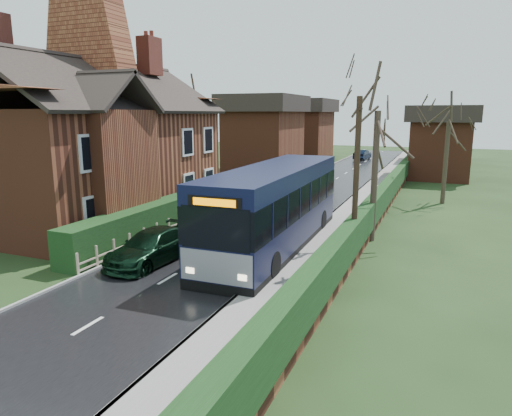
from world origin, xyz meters
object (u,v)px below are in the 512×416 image
at_px(brick_house, 97,141).
at_px(bus, 275,208).
at_px(bus_stop_sign, 282,219).
at_px(car_green, 152,247).
at_px(car_silver, 253,195).
at_px(telegraph_pole, 356,181).

height_order(brick_house, bus, brick_house).
bearing_deg(bus, bus_stop_sign, -64.30).
relative_size(brick_house, bus_stop_sign, 5.25).
relative_size(brick_house, car_green, 3.24).
height_order(bus, car_green, bus).
distance_m(car_silver, car_green, 12.13).
bearing_deg(bus, car_green, -136.13).
bearing_deg(car_silver, bus_stop_sign, -55.88).
distance_m(brick_house, car_green, 9.68).
bearing_deg(bus_stop_sign, bus, 135.49).
height_order(bus, telegraph_pole, telegraph_pole).
distance_m(brick_house, bus_stop_sign, 12.71).
bearing_deg(telegraph_pole, bus_stop_sign, -177.26).
relative_size(car_green, bus_stop_sign, 1.62).
bearing_deg(bus_stop_sign, brick_house, -177.92).
xyz_separation_m(bus, car_silver, (-4.49, 8.32, -1.11)).
bearing_deg(telegraph_pole, bus, 145.74).
height_order(car_silver, car_green, car_silver).
relative_size(bus_stop_sign, telegraph_pole, 0.43).
bearing_deg(car_green, bus_stop_sign, 24.46).
bearing_deg(bus, car_silver, 117.28).
bearing_deg(car_silver, telegraph_pole, -42.36).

